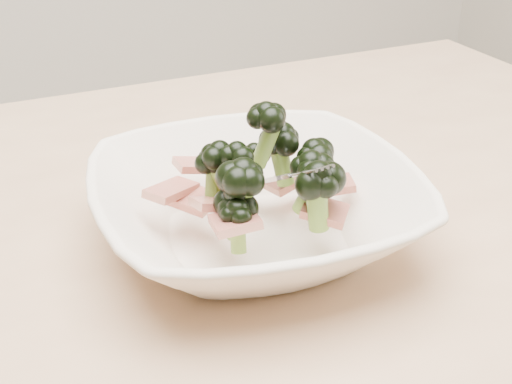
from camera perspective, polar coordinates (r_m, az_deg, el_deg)
dining_table at (r=0.70m, az=-4.89°, el=-10.03°), size 1.20×0.80×0.75m
broccoli_dish at (r=0.60m, az=0.12°, el=-1.01°), size 0.30×0.30×0.13m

